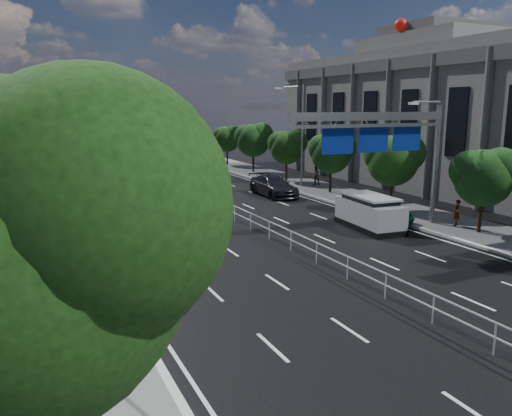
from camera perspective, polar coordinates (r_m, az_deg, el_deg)
ground at (r=18.61m, az=17.71°, el=-11.53°), size 160.00×160.00×0.00m
sidewalk_near at (r=14.18m, az=-21.13°, el=-19.10°), size 5.00×140.00×0.14m
kerb_near at (r=14.49m, az=-10.75°, el=-17.79°), size 0.25×140.00×0.15m
median_fence at (r=37.40m, az=-6.39°, el=1.28°), size 0.05×85.00×1.02m
toilet_sign at (r=13.03m, az=-19.63°, el=-7.84°), size 1.62×0.18×4.34m
overhead_gantry at (r=29.22m, az=14.60°, el=8.18°), size 10.24×0.38×7.45m
streetlight_far at (r=44.47m, az=4.97°, el=9.00°), size 2.78×2.40×9.00m
civic_hall at (r=49.55m, az=20.94°, el=9.77°), size 14.40×36.00×14.35m
near_tree_big at (r=7.98m, az=-25.58°, el=-2.97°), size 5.72×5.33×7.71m
near_tree_back at (r=30.37m, az=-25.43°, el=5.67°), size 4.84×4.51×6.69m
far_tree_c at (r=30.44m, az=24.66°, el=3.49°), size 3.52×3.28×4.94m
far_tree_d at (r=35.64m, az=15.45°, el=5.57°), size 3.85×3.59×5.34m
far_tree_e at (r=41.58m, az=8.65°, el=6.46°), size 3.63×3.38×5.13m
far_tree_f at (r=47.96m, az=3.58°, el=7.14°), size 3.52×3.28×5.02m
far_tree_g at (r=54.60m, az=-0.27°, el=7.96°), size 3.96×3.69×5.45m
far_tree_h at (r=61.47m, az=-3.29°, el=8.03°), size 3.41×3.18×4.91m
white_minivan at (r=33.43m, az=-12.40°, el=0.86°), size 2.45×5.24×2.24m
red_bus at (r=57.02m, az=-20.98°, el=5.41°), size 4.27×11.98×3.50m
near_car_silver at (r=52.69m, az=-15.10°, el=4.18°), size 1.99×4.59×1.54m
near_car_dark at (r=75.23m, az=-19.00°, el=6.09°), size 2.32×5.32×1.70m
silver_minivan at (r=30.27m, az=12.86°, el=-0.48°), size 2.47×4.98×2.00m
parked_car_teal at (r=32.33m, az=14.07°, el=-0.38°), size 2.23×4.73×1.31m
parked_car_dark at (r=40.51m, az=2.00°, el=2.55°), size 2.31×5.64×1.64m
pedestrian_a at (r=31.94m, az=21.93°, el=-0.51°), size 0.69×0.63×1.57m
pedestrian_b at (r=45.43m, az=6.82°, el=3.70°), size 0.95×0.80×1.75m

